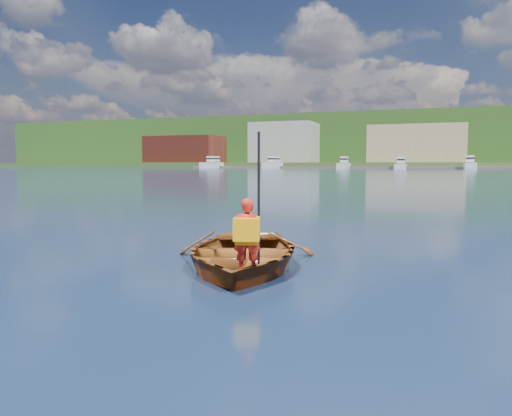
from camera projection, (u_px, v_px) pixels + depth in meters
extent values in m
plane|color=#131F47|center=(272.00, 271.00, 7.21)|extent=(600.00, 600.00, 0.00)
imported|color=brown|center=(241.00, 254.00, 7.50)|extent=(3.33, 3.97, 0.71)
imported|color=red|center=(247.00, 236.00, 6.56)|extent=(0.42, 0.34, 1.00)
cube|color=#FFA10B|center=(246.00, 230.00, 6.43)|extent=(0.35, 0.20, 0.30)
cube|color=#FFA10B|center=(247.00, 227.00, 6.67)|extent=(0.35, 0.18, 0.30)
cube|color=#FFA10B|center=(247.00, 242.00, 6.56)|extent=(0.35, 0.30, 0.05)
cylinder|color=black|center=(259.00, 202.00, 6.66)|extent=(0.04, 0.04, 1.87)
cube|color=#345020|center=(433.00, 165.00, 184.79)|extent=(400.00, 80.00, 2.00)
cube|color=#315321|center=(435.00, 143.00, 230.65)|extent=(400.00, 100.00, 22.00)
cube|color=brown|center=(444.00, 168.00, 144.34)|extent=(160.04, 6.06, 0.80)
cube|color=brown|center=(185.00, 150.00, 191.77)|extent=(28.00, 16.00, 10.00)
cube|color=gray|center=(284.00, 143.00, 177.86)|extent=(22.00, 16.00, 14.00)
cube|color=tan|center=(416.00, 144.00, 162.50)|extent=(30.00, 16.00, 12.00)
cube|color=silver|center=(212.00, 166.00, 164.29)|extent=(3.35, 11.95, 2.22)
cube|color=silver|center=(213.00, 159.00, 165.21)|extent=(2.34, 5.38, 1.80)
cube|color=black|center=(213.00, 159.00, 165.20)|extent=(2.41, 5.61, 0.50)
cube|color=silver|center=(273.00, 166.00, 157.04)|extent=(3.26, 11.65, 2.10)
cube|color=silver|center=(274.00, 159.00, 157.94)|extent=(2.28, 5.24, 1.80)
cube|color=black|center=(274.00, 159.00, 157.93)|extent=(2.35, 5.48, 0.50)
cube|color=silver|center=(344.00, 166.00, 149.36)|extent=(2.67, 9.52, 1.93)
cube|color=silver|center=(344.00, 159.00, 150.07)|extent=(1.87, 4.29, 1.80)
cube|color=black|center=(344.00, 159.00, 150.06)|extent=(1.92, 4.48, 0.50)
cube|color=silver|center=(401.00, 167.00, 143.69)|extent=(2.95, 10.53, 1.72)
cube|color=silver|center=(401.00, 160.00, 144.50)|extent=(2.06, 4.74, 1.80)
cube|color=black|center=(401.00, 160.00, 144.49)|extent=(2.12, 4.95, 0.50)
cube|color=silver|center=(470.00, 166.00, 137.37)|extent=(2.91, 10.38, 2.05)
cube|color=silver|center=(470.00, 159.00, 138.15)|extent=(2.04, 4.67, 1.80)
cube|color=black|center=(470.00, 158.00, 138.14)|extent=(2.09, 4.88, 0.50)
cylinder|color=#382314|center=(457.00, 156.00, 187.28)|extent=(0.80, 0.80, 2.42)
sphere|color=#2D5F1A|center=(457.00, 147.00, 186.99)|extent=(4.52, 4.52, 4.52)
cylinder|color=#382314|center=(416.00, 142.00, 224.38)|extent=(0.80, 0.80, 2.70)
sphere|color=#2D5F1A|center=(416.00, 134.00, 224.06)|extent=(5.04, 5.04, 5.04)
cylinder|color=#382314|center=(216.00, 155.00, 226.32)|extent=(0.80, 0.80, 2.94)
sphere|color=#2D5F1A|center=(216.00, 146.00, 225.98)|extent=(5.49, 5.49, 5.49)
cylinder|color=#382314|center=(348.00, 138.00, 244.79)|extent=(0.80, 0.80, 4.08)
sphere|color=#2D5F1A|center=(349.00, 127.00, 244.31)|extent=(7.61, 7.61, 7.61)
cylinder|color=#382314|center=(237.00, 141.00, 262.00)|extent=(0.80, 0.80, 4.01)
sphere|color=#2D5F1A|center=(237.00, 131.00, 261.53)|extent=(7.49, 7.49, 7.49)
cylinder|color=#382314|center=(335.00, 154.00, 206.00)|extent=(0.80, 0.80, 3.79)
sphere|color=#2D5F1A|center=(335.00, 141.00, 205.55)|extent=(7.07, 7.07, 7.07)
cylinder|color=#382314|center=(292.00, 140.00, 252.38)|extent=(0.80, 0.80, 3.20)
sphere|color=#2D5F1A|center=(292.00, 132.00, 252.01)|extent=(5.97, 5.97, 5.97)
cylinder|color=#382314|center=(351.00, 133.00, 266.46)|extent=(0.80, 0.80, 2.81)
sphere|color=#2D5F1A|center=(351.00, 126.00, 266.13)|extent=(5.24, 5.24, 5.24)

